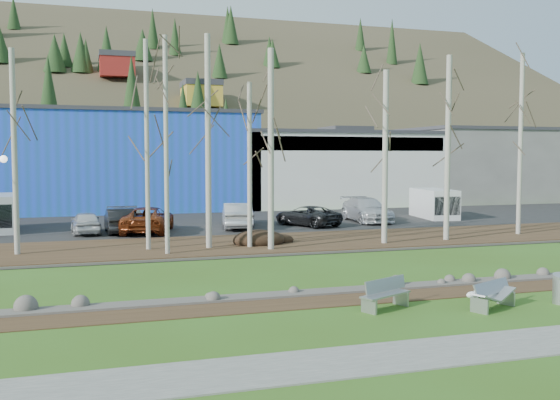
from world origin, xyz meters
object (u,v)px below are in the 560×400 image
object	(u,v)px
car_0	(86,222)
car_2	(148,220)
car_5	(237,215)
car_9	(129,219)
bench_damaged	(493,295)
car_1	(120,221)
car_6	(307,216)
car_3	(124,219)
car_7	(367,210)
bench_intact	(385,294)
van_white	(435,204)
car_4	(241,214)
car_8	(366,210)
seagull	(472,295)

from	to	relation	value
car_0	car_2	distance (m)	3.45
car_5	car_9	xyz separation A→B (m)	(-6.33, 1.30, -0.13)
bench_damaged	car_1	xyz separation A→B (m)	(-9.75, 21.03, 0.44)
car_0	car_6	size ratio (longest dim) A/B	0.82
car_1	car_3	xyz separation A→B (m)	(0.34, 1.66, -0.06)
car_7	bench_intact	bearing A→B (deg)	-109.45
car_6	van_white	xyz separation A→B (m)	(10.37, 2.00, 0.39)
car_4	car_5	bearing A→B (deg)	-97.99
car_2	car_3	distance (m)	2.26
car_1	car_7	size ratio (longest dim) A/B	0.78
car_3	bench_damaged	bearing A→B (deg)	-72.23
car_3	car_9	size ratio (longest dim) A/B	1.00
car_3	car_0	bearing A→B (deg)	-150.60
car_8	van_white	xyz separation A→B (m)	(5.71, 0.80, 0.22)
bench_damaged	car_4	world-z (taller)	car_4
bench_damaged	car_0	distance (m)	24.17
car_6	car_8	distance (m)	4.81
car_4	van_white	world-z (taller)	van_white
car_4	car_7	size ratio (longest dim) A/B	0.76
seagull	car_0	distance (m)	23.26
car_4	bench_damaged	bearing A→B (deg)	-69.66
bench_intact	car_6	world-z (taller)	car_6
seagull	car_1	size ratio (longest dim) A/B	0.11
bench_intact	van_white	distance (m)	27.16
bench_damaged	van_white	size ratio (longest dim) A/B	0.38
car_2	car_3	world-z (taller)	car_2
bench_damaged	car_4	size ratio (longest dim) A/B	0.45
car_9	car_0	bearing A→B (deg)	-153.96
car_0	car_5	world-z (taller)	car_5
car_3	car_7	world-z (taller)	car_7
car_6	van_white	size ratio (longest dim) A/B	0.93
car_2	car_8	bearing A→B (deg)	-158.62
bench_intact	car_9	xyz separation A→B (m)	(-6.04, 21.77, 0.35)
car_0	car_4	bearing A→B (deg)	-174.41
car_5	car_8	size ratio (longest dim) A/B	0.86
car_6	van_white	bearing A→B (deg)	165.72
seagull	bench_intact	bearing A→B (deg)	170.44
car_6	bench_damaged	bearing A→B (deg)	60.04
car_5	car_4	bearing A→B (deg)	-103.05
car_7	car_9	distance (m)	15.55
seagull	car_8	world-z (taller)	car_8
bench_intact	car_2	world-z (taller)	car_2
bench_damaged	car_0	size ratio (longest dim) A/B	0.50
bench_damaged	car_8	distance (m)	23.51
bench_intact	car_2	bearing A→B (deg)	79.92
car_3	seagull	bearing A→B (deg)	-71.13
car_1	car_2	world-z (taller)	car_2
bench_damaged	car_5	world-z (taller)	car_5
car_0	car_4	xyz separation A→B (m)	(9.41, 1.58, 0.07)
seagull	van_white	distance (m)	25.41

